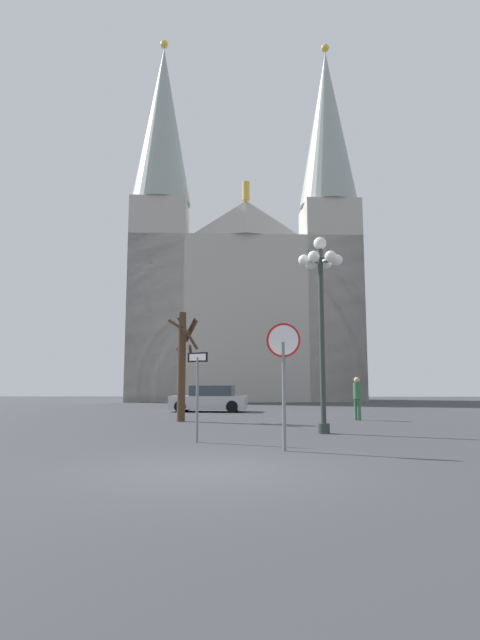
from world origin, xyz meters
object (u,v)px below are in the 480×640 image
Objects in this scene: stop_sign at (284,360)px; street_lamp at (321,291)px; pedestrian_walking at (357,394)px; parked_car_near_silver at (210,399)px; cathedral at (245,279)px; one_way_arrow_sign at (197,385)px; bare_tree at (182,361)px.

street_lamp is at bearing 71.32° from stop_sign.
street_lamp is 7.19m from pedestrian_walking.
parked_car_near_silver is (-3.21, 16.99, -1.31)m from stop_sign.
stop_sign is at bearing -109.52° from pedestrian_walking.
cathedral is at bearing 92.64° from stop_sign.
parked_car_near_silver is at bearing 100.70° from stop_sign.
cathedral is 8.34× the size of parked_car_near_silver.
pedestrian_walking is (5.75, 8.54, -0.34)m from one_way_arrow_sign.
bare_tree is at bearing 101.23° from one_way_arrow_sign.
stop_sign is 0.47× the size of street_lamp.
one_way_arrow_sign is at bearing -90.67° from cathedral.
one_way_arrow_sign is 10.30m from pedestrian_walking.
street_lamp is at bearing 35.38° from one_way_arrow_sign.
bare_tree is (-1.49, 7.53, 0.99)m from one_way_arrow_sign.
bare_tree is (-3.63, 9.18, 0.44)m from stop_sign.
bare_tree is at bearing -93.03° from parked_car_near_silver.
bare_tree is 8.02m from parked_car_near_silver.
stop_sign is at bearing -79.30° from parked_car_near_silver.
bare_tree reaches higher than stop_sign.
cathedral is 33.94m from street_lamp.
parked_car_near_silver is at bearing -94.25° from cathedral.
bare_tree is at bearing 135.14° from street_lamp.
one_way_arrow_sign is at bearing -123.93° from pedestrian_walking.
stop_sign is 10.85m from pedestrian_walking.
street_lamp is 1.42× the size of parked_car_near_silver.
parked_car_near_silver is (-4.62, 12.82, -3.67)m from street_lamp.
one_way_arrow_sign is at bearing -144.62° from street_lamp.
one_way_arrow_sign is 1.27× the size of pedestrian_walking.
bare_tree is 7.43m from pedestrian_walking.
street_lamp is 7.36m from bare_tree.
cathedral is at bearing 86.09° from bare_tree.
bare_tree is 2.47× the size of pedestrian_walking.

